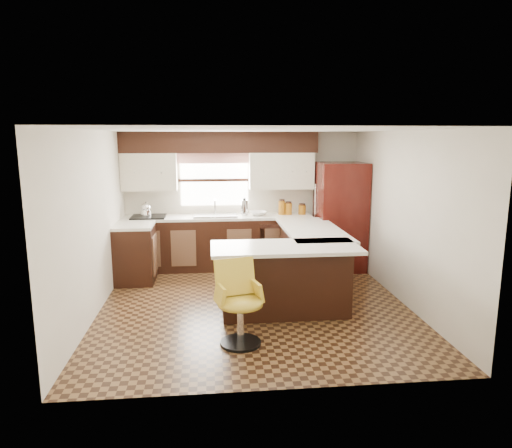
{
  "coord_description": "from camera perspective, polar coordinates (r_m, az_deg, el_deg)",
  "views": [
    {
      "loc": [
        -0.59,
        -6.02,
        2.3
      ],
      "look_at": [
        0.07,
        0.45,
        1.06
      ],
      "focal_mm": 32.0,
      "sensor_mm": 36.0,
      "label": 1
    }
  ],
  "objects": [
    {
      "name": "peninsula_return",
      "position": [
        6.05,
        3.66,
        -7.1
      ],
      "size": [
        1.65,
        0.6,
        0.9
      ],
      "primitive_type": "cube",
      "color": "black",
      "rests_on": "floor"
    },
    {
      "name": "refrigerator",
      "position": [
        8.12,
        10.46,
        0.93
      ],
      "size": [
        0.81,
        0.77,
        1.88
      ],
      "primitive_type": "cube",
      "color": "#3B0E09",
      "rests_on": "floor"
    },
    {
      "name": "cooktop",
      "position": [
        8.09,
        -13.29,
        0.9
      ],
      "size": [
        0.58,
        0.5,
        0.02
      ],
      "primitive_type": "cube",
      "color": "black",
      "rests_on": "counter_back"
    },
    {
      "name": "dishwasher",
      "position": [
        7.95,
        2.58,
        -2.87
      ],
      "size": [
        0.58,
        0.03,
        0.78
      ],
      "primitive_type": "cube",
      "color": "black",
      "rests_on": "floor"
    },
    {
      "name": "wall_back",
      "position": [
        8.32,
        -1.72,
        3.15
      ],
      "size": [
        4.4,
        0.0,
        4.4
      ],
      "primitive_type": "plane",
      "rotation": [
        1.57,
        0.0,
        0.0
      ],
      "color": "beige",
      "rests_on": "floor"
    },
    {
      "name": "wall_left",
      "position": [
        6.31,
        -19.59,
        0.07
      ],
      "size": [
        0.0,
        4.4,
        4.4
      ],
      "primitive_type": "plane",
      "rotation": [
        1.57,
        0.0,
        1.57
      ],
      "color": "beige",
      "rests_on": "floor"
    },
    {
      "name": "counter_pen_long",
      "position": [
        6.96,
        7.06,
        -0.74
      ],
      "size": [
        0.84,
        1.95,
        0.04
      ],
      "primitive_type": "cube",
      "color": "silver",
      "rests_on": "peninsula_long"
    },
    {
      "name": "floor",
      "position": [
        6.48,
        -0.23,
        -10.06
      ],
      "size": [
        4.4,
        4.4,
        0.0
      ],
      "primitive_type": "plane",
      "color": "#49301A",
      "rests_on": "ground"
    },
    {
      "name": "sink",
      "position": [
        8.02,
        -5.11,
        1.09
      ],
      "size": [
        0.75,
        0.45,
        0.03
      ],
      "primitive_type": "cube",
      "color": "#B2B2B7",
      "rests_on": "counter_back"
    },
    {
      "name": "percolator",
      "position": [
        8.04,
        -1.46,
        2.04
      ],
      "size": [
        0.13,
        0.13,
        0.27
      ],
      "primitive_type": "cylinder",
      "color": "silver",
      "rests_on": "counter_back"
    },
    {
      "name": "ceiling",
      "position": [
        6.05,
        -0.25,
        11.69
      ],
      "size": [
        4.4,
        4.4,
        0.0
      ],
      "primitive_type": "plane",
      "rotation": [
        3.14,
        0.0,
        0.0
      ],
      "color": "silver",
      "rests_on": "wall_back"
    },
    {
      "name": "kettle",
      "position": [
        8.07,
        -13.58,
        1.84
      ],
      "size": [
        0.18,
        0.18,
        0.24
      ],
      "primitive_type": null,
      "color": "silver",
      "rests_on": "cooktop"
    },
    {
      "name": "wall_front",
      "position": [
        4.02,
        2.84,
        -5.15
      ],
      "size": [
        4.4,
        0.0,
        4.4
      ],
      "primitive_type": "plane",
      "rotation": [
        -1.57,
        0.0,
        0.0
      ],
      "color": "beige",
      "rests_on": "floor"
    },
    {
      "name": "peninsula_long",
      "position": [
        7.06,
        6.58,
        -4.51
      ],
      "size": [
        0.6,
        1.95,
        0.9
      ],
      "primitive_type": "cube",
      "color": "black",
      "rests_on": "floor"
    },
    {
      "name": "counter_back",
      "position": [
        8.04,
        -4.75,
        0.85
      ],
      "size": [
        3.3,
        0.6,
        0.04
      ],
      "primitive_type": "cube",
      "color": "silver",
      "rests_on": "base_cab_back"
    },
    {
      "name": "counter_left",
      "position": [
        7.5,
        -15.01,
        -0.2
      ],
      "size": [
        0.6,
        0.7,
        0.04
      ],
      "primitive_type": "cube",
      "color": "silver",
      "rests_on": "base_cab_left"
    },
    {
      "name": "canister_med",
      "position": [
        8.16,
        4.07,
        1.89
      ],
      "size": [
        0.13,
        0.13,
        0.2
      ],
      "primitive_type": "cylinder",
      "color": "#995B12",
      "rests_on": "counter_back"
    },
    {
      "name": "canister_large",
      "position": [
        8.14,
        3.23,
        2.03
      ],
      "size": [
        0.12,
        0.12,
        0.25
      ],
      "primitive_type": "cylinder",
      "color": "#995B12",
      "rests_on": "counter_back"
    },
    {
      "name": "base_cab_left",
      "position": [
        7.6,
        -14.84,
        -3.7
      ],
      "size": [
        0.6,
        0.7,
        0.9
      ],
      "primitive_type": "cube",
      "color": "black",
      "rests_on": "floor"
    },
    {
      "name": "bar_chair",
      "position": [
        5.16,
        -1.96,
        -9.97
      ],
      "size": [
        0.62,
        0.62,
        0.95
      ],
      "primitive_type": null,
      "rotation": [
        0.0,
        0.0,
        0.26
      ],
      "color": "gold",
      "rests_on": "floor"
    },
    {
      "name": "valance",
      "position": [
        8.17,
        -5.26,
        8.18
      ],
      "size": [
        1.3,
        0.06,
        0.18
      ],
      "primitive_type": "cube",
      "color": "#D19B93",
      "rests_on": "wall_back"
    },
    {
      "name": "upper_cab_right",
      "position": [
        8.17,
        3.14,
        6.67
      ],
      "size": [
        1.14,
        0.35,
        0.64
      ],
      "primitive_type": "cube",
      "color": "beige",
      "rests_on": "wall_back"
    },
    {
      "name": "mixing_bowl",
      "position": [
        8.08,
        0.26,
        1.35
      ],
      "size": [
        0.34,
        0.34,
        0.07
      ],
      "primitive_type": "imported",
      "rotation": [
        0.0,
        0.0,
        0.17
      ],
      "color": "white",
      "rests_on": "counter_back"
    },
    {
      "name": "base_cab_back",
      "position": [
        8.14,
        -4.7,
        -2.42
      ],
      "size": [
        3.3,
        0.6,
        0.9
      ],
      "primitive_type": "cube",
      "color": "black",
      "rests_on": "floor"
    },
    {
      "name": "wall_right",
      "position": [
        6.69,
        17.97,
        0.75
      ],
      "size": [
        0.0,
        4.4,
        4.4
      ],
      "primitive_type": "plane",
      "rotation": [
        1.57,
        0.0,
        -1.57
      ],
      "color": "beige",
      "rests_on": "floor"
    },
    {
      "name": "counter_pen_return",
      "position": [
        5.83,
        3.67,
        -2.95
      ],
      "size": [
        1.89,
        0.84,
        0.04
      ],
      "primitive_type": "cube",
      "color": "silver",
      "rests_on": "peninsula_return"
    },
    {
      "name": "soffit",
      "position": [
        8.05,
        -4.56,
        10.15
      ],
      "size": [
        3.4,
        0.35,
        0.36
      ],
      "primitive_type": "cube",
      "color": "black",
      "rests_on": "wall_back"
    },
    {
      "name": "canister_small",
      "position": [
        8.21,
        5.78,
        1.78
      ],
      "size": [
        0.13,
        0.13,
        0.17
      ],
      "primitive_type": "cylinder",
      "color": "#995B12",
      "rests_on": "counter_back"
    },
    {
      "name": "upper_cab_left",
      "position": [
        8.14,
        -13.18,
        6.38
      ],
      "size": [
        0.94,
        0.35,
        0.64
      ],
      "primitive_type": "cube",
      "color": "beige",
      "rests_on": "wall_back"
    },
    {
      "name": "window_pane",
      "position": [
        8.24,
        -5.21,
        5.49
      ],
      "size": [
        1.2,
        0.02,
        0.9
      ],
      "primitive_type": "cube",
      "color": "white",
      "rests_on": "wall_back"
    }
  ]
}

